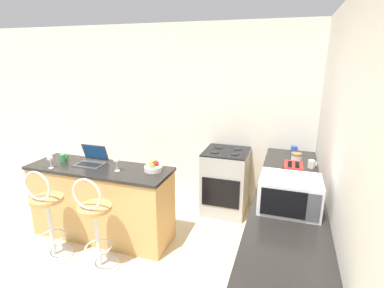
{
  "coord_description": "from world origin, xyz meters",
  "views": [
    {
      "loc": [
        1.57,
        -1.85,
        2.13
      ],
      "look_at": [
        0.34,
        1.84,
        1.0
      ],
      "focal_mm": 28.0,
      "sensor_mm": 36.0,
      "label": 1
    }
  ],
  "objects": [
    {
      "name": "wall_back",
      "position": [
        0.0,
        2.35,
        1.3
      ],
      "size": [
        12.0,
        0.06,
        2.6
      ],
      "color": "silver",
      "rests_on": "ground_plane"
    },
    {
      "name": "wall_right",
      "position": [
        1.96,
        0.0,
        1.3
      ],
      "size": [
        0.06,
        12.0,
        2.6
      ],
      "color": "silver",
      "rests_on": "ground_plane"
    },
    {
      "name": "breakfast_bar",
      "position": [
        -0.5,
        0.91,
        0.45
      ],
      "size": [
        1.72,
        0.56,
        0.9
      ],
      "color": "tan",
      "rests_on": "ground_plane"
    },
    {
      "name": "counter_right",
      "position": [
        1.63,
        0.91,
        0.45
      ],
      "size": [
        0.63,
        2.85,
        0.9
      ],
      "color": "tan",
      "rests_on": "ground_plane"
    },
    {
      "name": "bar_stool_near",
      "position": [
        -0.79,
        0.37,
        0.49
      ],
      "size": [
        0.4,
        0.4,
        1.04
      ],
      "color": "silver",
      "rests_on": "ground_plane"
    },
    {
      "name": "bar_stool_far",
      "position": [
        -0.2,
        0.37,
        0.49
      ],
      "size": [
        0.4,
        0.4,
        1.04
      ],
      "color": "silver",
      "rests_on": "ground_plane"
    },
    {
      "name": "laptop",
      "position": [
        -0.64,
        0.99,
        0.96
      ],
      "size": [
        0.34,
        0.27,
        0.22
      ],
      "color": "#47474C",
      "rests_on": "breakfast_bar"
    },
    {
      "name": "microwave",
      "position": [
        1.62,
        0.56,
        1.04
      ],
      "size": [
        0.49,
        0.4,
        0.28
      ],
      "color": "silver",
      "rests_on": "counter_right"
    },
    {
      "name": "toaster",
      "position": [
        1.64,
        1.21,
        0.99
      ],
      "size": [
        0.2,
        0.27,
        0.18
      ],
      "color": "red",
      "rests_on": "counter_right"
    },
    {
      "name": "stove_range",
      "position": [
        0.78,
        2.0,
        0.45
      ],
      "size": [
        0.6,
        0.61,
        0.91
      ],
      "color": "#9EA3A8",
      "rests_on": "ground_plane"
    },
    {
      "name": "storage_jar",
      "position": [
        1.67,
        1.5,
        1.01
      ],
      "size": [
        0.11,
        0.11,
        0.21
      ],
      "color": "silver",
      "rests_on": "counter_right"
    },
    {
      "name": "mug_green",
      "position": [
        -1.03,
        0.95,
        0.95
      ],
      "size": [
        0.1,
        0.08,
        0.09
      ],
      "color": "#338447",
      "rests_on": "breakfast_bar"
    },
    {
      "name": "fruit_bowl",
      "position": [
        0.16,
        1.01,
        0.94
      ],
      "size": [
        0.2,
        0.2,
        0.11
      ],
      "color": "silver",
      "rests_on": "breakfast_bar"
    },
    {
      "name": "mug_white",
      "position": [
        1.85,
        1.67,
        0.95
      ],
      "size": [
        0.1,
        0.08,
        0.09
      ],
      "color": "white",
      "rests_on": "counter_right"
    },
    {
      "name": "mug_blue",
      "position": [
        1.66,
        2.18,
        0.95
      ],
      "size": [
        0.09,
        0.08,
        0.1
      ],
      "color": "#2D51AD",
      "rests_on": "counter_right"
    },
    {
      "name": "wine_glass_short",
      "position": [
        -0.22,
        0.87,
        1.02
      ],
      "size": [
        0.07,
        0.07,
        0.16
      ],
      "color": "silver",
      "rests_on": "breakfast_bar"
    },
    {
      "name": "wine_glass_tall",
      "position": [
        -1.0,
        0.71,
        1.02
      ],
      "size": [
        0.07,
        0.07,
        0.16
      ],
      "color": "silver",
      "rests_on": "breakfast_bar"
    }
  ]
}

